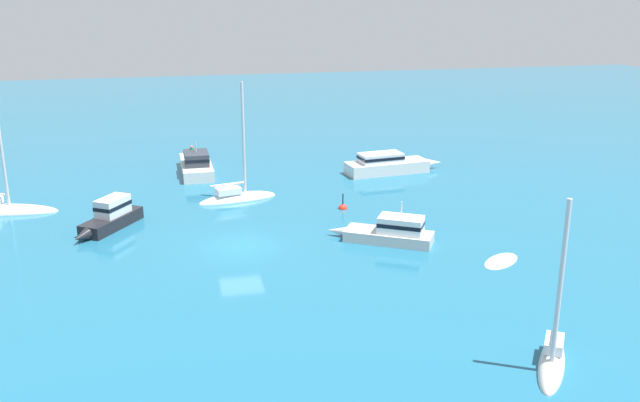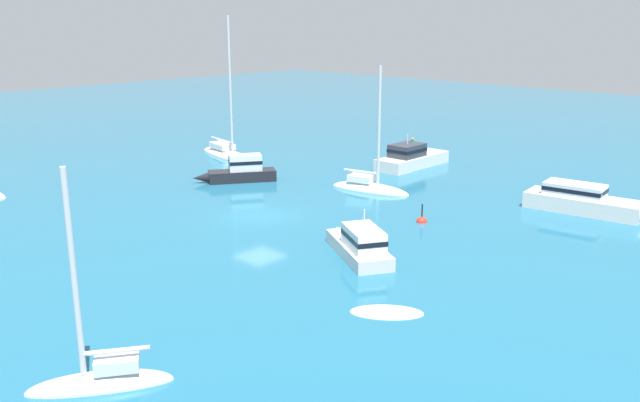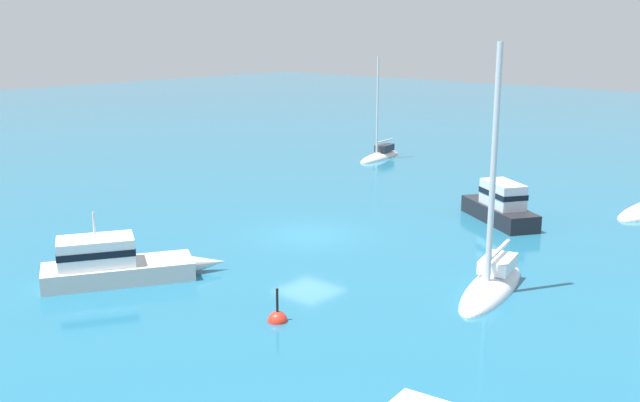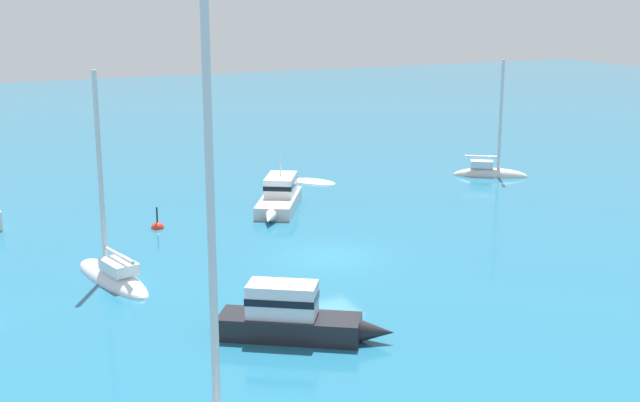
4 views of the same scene
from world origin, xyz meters
TOP-DOWN VIEW (x-y plane):
  - ground_plane at (0.00, 0.00)m, footprint 160.00×160.00m
  - sloop at (-9.76, -15.21)m, footprint 3.10×8.13m
  - cabin_cruiser at (-4.84, -7.55)m, footprint 5.50×4.09m
  - sailboat at (-9.14, 0.75)m, footprint 2.67×5.82m
  - skiff at (5.33, 13.77)m, footprint 2.91×3.15m
  - powerboat at (-17.29, -1.72)m, footprint 8.47×2.47m
  - yacht at (15.95, 10.77)m, footprint 4.35×3.34m
  - powerboat_1 at (-14.01, 13.38)m, footprint 3.00×8.35m
  - powerboat_2 at (1.18, 8.76)m, footprint 4.26×6.12m
  - channel_buoy at (-5.65, 7.54)m, footprint 0.62×0.62m

SIDE VIEW (x-z plane):
  - ground_plane at x=0.00m, z-range 0.00..0.00m
  - skiff at x=5.33m, z-range -0.16..0.16m
  - channel_buoy at x=-5.65m, z-range -0.67..0.69m
  - sailboat at x=-9.14m, z-range -4.19..4.61m
  - sloop at x=-9.76m, z-range -5.73..6.16m
  - yacht at x=15.95m, z-range -3.59..4.07m
  - powerboat_2 at x=1.18m, z-range -0.61..1.94m
  - powerboat_1 at x=-14.01m, z-range -0.13..1.54m
  - powerboat at x=-17.29m, z-range -0.62..2.05m
  - cabin_cruiser at x=-4.84m, z-range -0.21..1.71m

